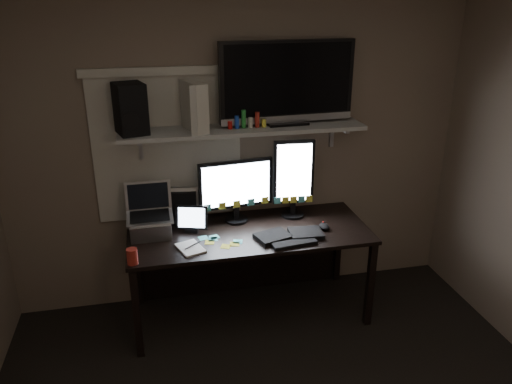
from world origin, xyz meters
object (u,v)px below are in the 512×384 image
object	(u,v)px
monitor_portrait	(294,178)
cup	(132,256)
desk	(246,244)
tv	(287,83)
monitor_landscape	(236,191)
tablet	(191,218)
laptop	(149,212)
speaker	(130,109)
game_console	(194,106)
keyboard	(289,235)
mouse	(324,226)

from	to	relation	value
monitor_portrait	cup	world-z (taller)	monitor_portrait
desk	cup	distance (m)	0.98
desk	tv	bearing A→B (deg)	17.69
monitor_landscape	monitor_portrait	world-z (taller)	monitor_portrait
desk	monitor_landscape	bearing A→B (deg)	130.74
tablet	desk	bearing A→B (deg)	21.81
tablet	monitor_landscape	bearing A→B (deg)	34.11
laptop	speaker	xyz separation A→B (m)	(-0.07, 0.12, 0.74)
desk	tablet	bearing A→B (deg)	-175.23
cup	game_console	distance (m)	1.12
laptop	game_console	xyz separation A→B (m)	(0.37, 0.11, 0.73)
monitor_portrait	game_console	size ratio (longest dim) A/B	1.85
tablet	cup	bearing A→B (deg)	-119.91
monitor_portrait	keyboard	world-z (taller)	monitor_portrait
desk	tv	size ratio (longest dim) A/B	1.78
keyboard	speaker	bearing A→B (deg)	154.56
tablet	tv	size ratio (longest dim) A/B	0.24
monitor_landscape	mouse	bearing A→B (deg)	-30.76
laptop	cup	world-z (taller)	laptop
monitor_landscape	game_console	size ratio (longest dim) A/B	1.68
cup	game_console	world-z (taller)	game_console
keyboard	desk	bearing A→B (deg)	126.32
laptop	game_console	size ratio (longest dim) A/B	1.09
monitor_landscape	speaker	world-z (taller)	speaker
keyboard	speaker	xyz separation A→B (m)	(-1.06, 0.35, 0.91)
cup	speaker	bearing A→B (deg)	83.29
tv	speaker	xyz separation A→B (m)	(-1.13, -0.04, -0.13)
monitor_landscape	cup	distance (m)	0.96
mouse	laptop	world-z (taller)	laptop
desk	speaker	distance (m)	1.36
monitor_portrait	cup	size ratio (longest dim) A/B	5.97
monitor_portrait	keyboard	distance (m)	0.48
tablet	monitor_portrait	bearing A→B (deg)	24.46
monitor_landscape	mouse	size ratio (longest dim) A/B	5.19
monitor_landscape	keyboard	xyz separation A→B (m)	(0.33, -0.36, -0.24)
monitor_landscape	desk	bearing A→B (deg)	-55.82
desk	cup	size ratio (longest dim) A/B	16.83
monitor_landscape	tv	xyz separation A→B (m)	(0.40, 0.03, 0.80)
tv	cup	bearing A→B (deg)	-158.68
keyboard	laptop	xyz separation A→B (m)	(-0.99, 0.24, 0.17)
mouse	game_console	size ratio (longest dim) A/B	0.32
monitor_portrait	game_console	xyz separation A→B (m)	(-0.75, -0.01, 0.60)
cup	mouse	bearing A→B (deg)	9.19
tv	game_console	bearing A→B (deg)	-179.50
monitor_landscape	mouse	distance (m)	0.73
keyboard	mouse	bearing A→B (deg)	7.29
mouse	tv	world-z (taller)	tv
tablet	laptop	xyz separation A→B (m)	(-0.30, -0.01, 0.08)
mouse	laptop	distance (m)	1.31
speaker	laptop	bearing A→B (deg)	-74.72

